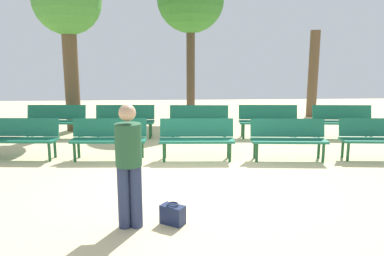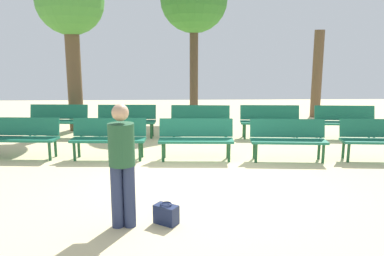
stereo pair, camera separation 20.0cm
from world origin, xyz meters
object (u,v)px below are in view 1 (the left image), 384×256
Objects in this scene: bench_r1_c2 at (199,119)px; handbag at (173,214)px; bench_r1_c0 at (55,119)px; bench_r1_c4 at (343,119)px; bench_r1_c3 at (268,119)px; tree_0 at (191,0)px; bench_r0_c1 at (109,136)px; visitor_with_backpack at (129,158)px; bench_r1_c1 at (125,119)px; tree_2 at (67,6)px; tree_1 at (313,74)px; bench_r0_c3 at (288,137)px; bench_r0_c0 at (21,136)px; bench_r0_c4 at (378,136)px; bench_r0_c2 at (197,136)px.

handbag is (-0.75, -5.37, -0.37)m from bench_r1_c2.
bench_r1_c4 is (7.83, -0.48, 0.00)m from bench_r1_c0.
tree_0 is (-1.93, 3.70, 3.57)m from bench_r1_c3.
bench_r1_c0 is at bearing 130.43° from bench_r0_c1.
tree_0 reaches higher than visitor_with_backpack.
bench_r1_c1 is 0.34× the size of tree_2.
tree_1 is (8.26, 3.06, 1.03)m from bench_r1_c0.
tree_1 is at bearing 69.84° from bench_r0_c3.
tree_2 reaches higher than bench_r0_c0.
visitor_with_backpack is at bearing -80.51° from bench_r1_c1.
tree_0 reaches higher than bench_r0_c4.
bench_r1_c2 is at bearing 82.02° from handbag.
bench_r1_c0 and bench_r1_c3 have the same top height.
tree_0 is 14.50× the size of handbag.
bench_r1_c3 is (5.94, 1.83, 0.00)m from bench_r0_c0.
bench_r0_c0 is 0.31× the size of tree_0.
bench_r0_c3 is at bearing -131.40° from bench_r1_c4.
bench_r0_c1 is 0.99× the size of bench_r0_c3.
tree_1 is at bearing -4.06° from tree_0.
bench_r0_c4 is 6.26m from bench_r1_c1.
tree_2 is (-1.55, 3.23, 3.08)m from bench_r0_c1.
bench_r0_c0 is at bearing -132.22° from bench_r1_c1.
tree_2 is at bearing 117.82° from bench_r0_c1.
tree_0 reaches higher than bench_r0_c2.
bench_r1_c0 is 7.84m from bench_r1_c4.
tree_1 is (2.45, 3.39, 1.03)m from bench_r1_c3.
bench_r0_c0 is 7.77m from bench_r0_c4.
bench_r1_c3 is at bearing 63.44° from handbag.
bench_r0_c0 is 1.00× the size of bench_r1_c3.
bench_r0_c3 is 6.23m from bench_r1_c0.
bench_r0_c3 is 2.23m from bench_r1_c3.
bench_r0_c0 and bench_r1_c4 have the same top height.
bench_r0_c4 is at bearing -27.67° from bench_r1_c2.
bench_r1_c1 and bench_r1_c2 have the same top height.
bench_r0_c3 is 2.89m from bench_r1_c2.
handbag is at bearing -65.72° from bench_r0_c1.
bench_r1_c1 is at bearing 130.58° from bench_r0_c2.
bench_r1_c3 is at bearing 0.43° from bench_r1_c0.
tree_0 reaches higher than bench_r1_c4.
bench_r0_c2 and bench_r1_c1 have the same top height.
tree_2 is (-8.00, -2.13, 2.05)m from tree_1.
tree_2 reaches higher than bench_r1_c3.
bench_r1_c2 is at bearing -89.46° from tree_0.
bench_r1_c1 is 0.98× the size of visitor_with_backpack.
bench_r1_c0 is at bearing -106.03° from tree_2.
bench_r0_c4 is 0.53× the size of tree_1.
bench_r1_c0 and bench_r1_c2 have the same top height.
bench_r0_c4 is 8.07m from bench_r1_c0.
bench_r0_c1 and bench_r0_c4 have the same top height.
bench_r0_c4 is at bearing -151.50° from visitor_with_backpack.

